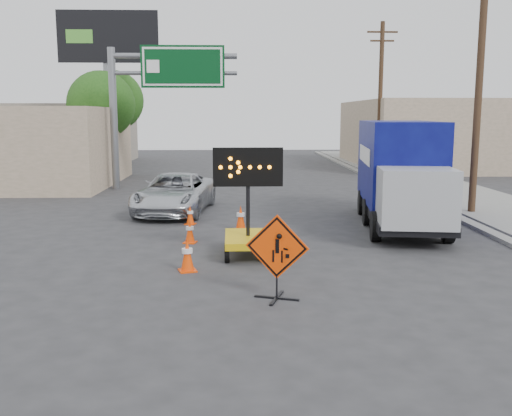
{
  "coord_description": "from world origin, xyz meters",
  "views": [
    {
      "loc": [
        -0.52,
        -10.18,
        3.61
      ],
      "look_at": [
        -0.09,
        2.65,
        1.51
      ],
      "focal_mm": 40.0,
      "sensor_mm": 36.0,
      "label": 1
    }
  ],
  "objects_px": {
    "construction_sign": "(277,255)",
    "pickup_truck": "(175,193)",
    "box_truck": "(400,179)",
    "arrow_board": "(248,232)"
  },
  "relations": [
    {
      "from": "construction_sign",
      "to": "arrow_board",
      "type": "height_order",
      "value": "arrow_board"
    },
    {
      "from": "pickup_truck",
      "to": "box_truck",
      "type": "bearing_deg",
      "value": -13.9
    },
    {
      "from": "arrow_board",
      "to": "pickup_truck",
      "type": "distance_m",
      "value": 7.25
    },
    {
      "from": "box_truck",
      "to": "pickup_truck",
      "type": "bearing_deg",
      "value": 166.71
    },
    {
      "from": "arrow_board",
      "to": "box_truck",
      "type": "xyz_separation_m",
      "value": [
        5.02,
        3.87,
        0.91
      ]
    },
    {
      "from": "pickup_truck",
      "to": "box_truck",
      "type": "height_order",
      "value": "box_truck"
    },
    {
      "from": "box_truck",
      "to": "construction_sign",
      "type": "bearing_deg",
      "value": -113.82
    },
    {
      "from": "arrow_board",
      "to": "pickup_truck",
      "type": "relative_size",
      "value": 0.54
    },
    {
      "from": "construction_sign",
      "to": "pickup_truck",
      "type": "bearing_deg",
      "value": 125.11
    },
    {
      "from": "construction_sign",
      "to": "box_truck",
      "type": "relative_size",
      "value": 0.23
    }
  ]
}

